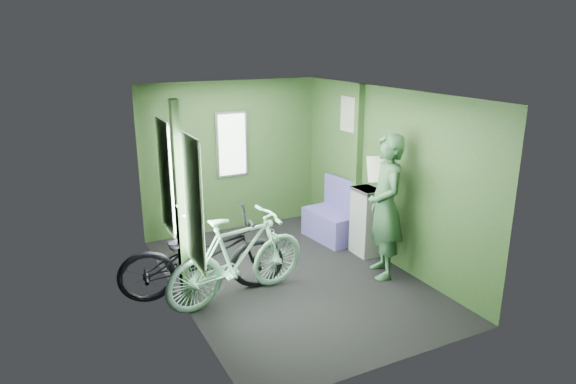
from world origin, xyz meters
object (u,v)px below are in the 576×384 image
(bicycle_black, at_px, (205,295))
(bench_seat, at_px, (332,222))
(bicycle_mint, at_px, (240,300))
(passenger, at_px, (385,207))
(waste_box, at_px, (366,222))

(bicycle_black, bearing_deg, bench_seat, -59.86)
(bicycle_mint, height_order, passenger, passenger)
(bicycle_mint, distance_m, waste_box, 2.15)
(bicycle_black, xyz_separation_m, passenger, (2.19, -0.48, 0.91))
(waste_box, distance_m, bench_seat, 0.72)
(passenger, xyz_separation_m, bench_seat, (0.07, 1.33, -0.64))
(passenger, height_order, bench_seat, passenger)
(passenger, relative_size, bench_seat, 2.00)
(waste_box, bearing_deg, bench_seat, 99.59)
(bench_seat, bearing_deg, bicycle_mint, -155.24)
(bicycle_mint, relative_size, waste_box, 1.88)
(bicycle_black, distance_m, passenger, 2.42)
(bicycle_mint, relative_size, bench_seat, 1.97)
(passenger, relative_size, waste_box, 1.91)
(waste_box, bearing_deg, bicycle_mint, -167.57)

